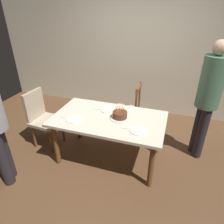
{
  "coord_description": "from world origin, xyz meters",
  "views": [
    {
      "loc": [
        0.81,
        -2.3,
        2.15
      ],
      "look_at": [
        0.05,
        0.0,
        0.83
      ],
      "focal_mm": 31.86,
      "sensor_mm": 36.0,
      "label": 1
    }
  ],
  "objects_px": {
    "plate_near_celebrant": "(74,119)",
    "person_guest": "(208,96)",
    "dining_table": "(109,123)",
    "plate_near_guest": "(139,131)",
    "chair_upholstered": "(42,116)",
    "chair_spindle_back": "(128,111)",
    "plate_far_side": "(108,110)",
    "birthday_cake": "(120,115)"
  },
  "relations": [
    {
      "from": "plate_near_guest",
      "to": "person_guest",
      "type": "height_order",
      "value": "person_guest"
    },
    {
      "from": "birthday_cake",
      "to": "plate_near_guest",
      "type": "distance_m",
      "value": 0.41
    },
    {
      "from": "plate_near_celebrant",
      "to": "plate_far_side",
      "type": "relative_size",
      "value": 1.0
    },
    {
      "from": "plate_near_celebrant",
      "to": "dining_table",
      "type": "bearing_deg",
      "value": 25.21
    },
    {
      "from": "birthday_cake",
      "to": "chair_upholstered",
      "type": "xyz_separation_m",
      "value": [
        -1.33,
        -0.01,
        -0.25
      ]
    },
    {
      "from": "dining_table",
      "to": "plate_far_side",
      "type": "bearing_deg",
      "value": 111.12
    },
    {
      "from": "plate_near_guest",
      "to": "person_guest",
      "type": "xyz_separation_m",
      "value": [
        0.81,
        0.75,
        0.28
      ]
    },
    {
      "from": "birthday_cake",
      "to": "chair_spindle_back",
      "type": "relative_size",
      "value": 0.29
    },
    {
      "from": "dining_table",
      "to": "plate_near_guest",
      "type": "xyz_separation_m",
      "value": [
        0.48,
        -0.21,
        0.1
      ]
    },
    {
      "from": "plate_far_side",
      "to": "plate_near_guest",
      "type": "relative_size",
      "value": 1.0
    },
    {
      "from": "dining_table",
      "to": "chair_spindle_back",
      "type": "xyz_separation_m",
      "value": [
        0.09,
        0.78,
        -0.18
      ]
    },
    {
      "from": "birthday_cake",
      "to": "plate_near_celebrant",
      "type": "relative_size",
      "value": 1.27
    },
    {
      "from": "plate_far_side",
      "to": "plate_near_guest",
      "type": "distance_m",
      "value": 0.69
    },
    {
      "from": "plate_far_side",
      "to": "chair_upholstered",
      "type": "relative_size",
      "value": 0.23
    },
    {
      "from": "person_guest",
      "to": "dining_table",
      "type": "bearing_deg",
      "value": -157.19
    },
    {
      "from": "plate_near_celebrant",
      "to": "chair_spindle_back",
      "type": "distance_m",
      "value": 1.15
    },
    {
      "from": "plate_near_guest",
      "to": "chair_spindle_back",
      "type": "height_order",
      "value": "chair_spindle_back"
    },
    {
      "from": "plate_near_guest",
      "to": "chair_upholstered",
      "type": "relative_size",
      "value": 0.23
    },
    {
      "from": "plate_near_celebrant",
      "to": "person_guest",
      "type": "bearing_deg",
      "value": 23.43
    },
    {
      "from": "birthday_cake",
      "to": "plate_near_celebrant",
      "type": "bearing_deg",
      "value": -157.52
    },
    {
      "from": "chair_spindle_back",
      "to": "chair_upholstered",
      "type": "distance_m",
      "value": 1.48
    },
    {
      "from": "plate_near_celebrant",
      "to": "plate_far_side",
      "type": "xyz_separation_m",
      "value": [
        0.36,
        0.41,
        0.0
      ]
    },
    {
      "from": "plate_far_side",
      "to": "plate_near_guest",
      "type": "bearing_deg",
      "value": -36.49
    },
    {
      "from": "birthday_cake",
      "to": "plate_near_guest",
      "type": "relative_size",
      "value": 1.27
    },
    {
      "from": "plate_near_celebrant",
      "to": "chair_spindle_back",
      "type": "xyz_separation_m",
      "value": [
        0.53,
        0.98,
        -0.28
      ]
    },
    {
      "from": "dining_table",
      "to": "plate_near_celebrant",
      "type": "distance_m",
      "value": 0.49
    },
    {
      "from": "plate_near_celebrant",
      "to": "plate_far_side",
      "type": "bearing_deg",
      "value": 49.01
    },
    {
      "from": "plate_near_celebrant",
      "to": "person_guest",
      "type": "relative_size",
      "value": 0.12
    },
    {
      "from": "dining_table",
      "to": "chair_upholstered",
      "type": "relative_size",
      "value": 1.67
    },
    {
      "from": "plate_near_celebrant",
      "to": "chair_spindle_back",
      "type": "height_order",
      "value": "chair_spindle_back"
    },
    {
      "from": "plate_far_side",
      "to": "chair_upholstered",
      "type": "xyz_separation_m",
      "value": [
        -1.1,
        -0.18,
        -0.2
      ]
    },
    {
      "from": "plate_near_celebrant",
      "to": "person_guest",
      "type": "distance_m",
      "value": 1.9
    },
    {
      "from": "chair_spindle_back",
      "to": "chair_upholstered",
      "type": "xyz_separation_m",
      "value": [
        -1.27,
        -0.75,
        0.07
      ]
    },
    {
      "from": "person_guest",
      "to": "chair_spindle_back",
      "type": "bearing_deg",
      "value": 168.93
    },
    {
      "from": "plate_far_side",
      "to": "chair_spindle_back",
      "type": "xyz_separation_m",
      "value": [
        0.17,
        0.57,
        -0.28
      ]
    },
    {
      "from": "dining_table",
      "to": "birthday_cake",
      "type": "relative_size",
      "value": 5.66
    },
    {
      "from": "plate_near_guest",
      "to": "chair_upholstered",
      "type": "xyz_separation_m",
      "value": [
        -1.66,
        0.23,
        -0.2
      ]
    },
    {
      "from": "plate_far_side",
      "to": "person_guest",
      "type": "height_order",
      "value": "person_guest"
    },
    {
      "from": "dining_table",
      "to": "plate_near_celebrant",
      "type": "relative_size",
      "value": 7.21
    },
    {
      "from": "birthday_cake",
      "to": "person_guest",
      "type": "xyz_separation_m",
      "value": [
        1.14,
        0.5,
        0.24
      ]
    },
    {
      "from": "birthday_cake",
      "to": "plate_near_guest",
      "type": "xyz_separation_m",
      "value": [
        0.32,
        -0.24,
        -0.04
      ]
    },
    {
      "from": "dining_table",
      "to": "plate_near_guest",
      "type": "height_order",
      "value": "plate_near_guest"
    }
  ]
}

